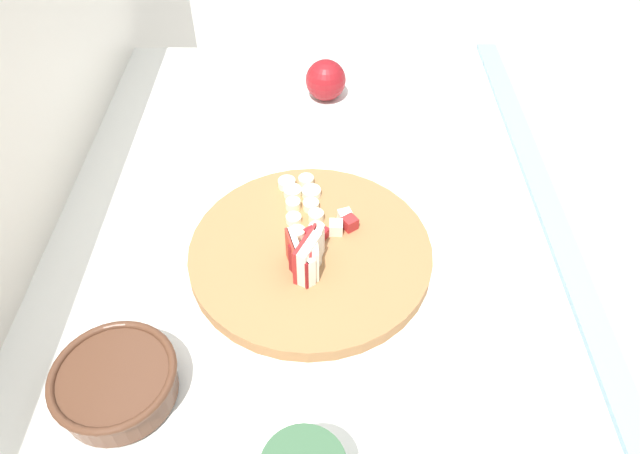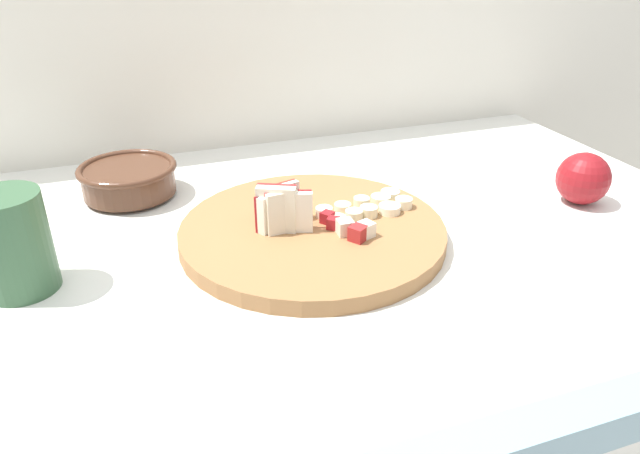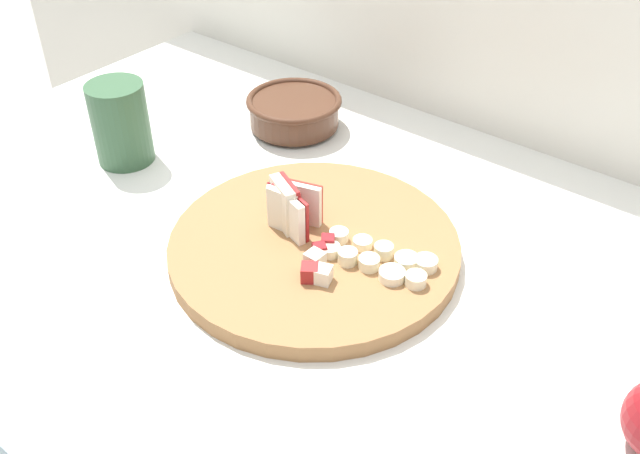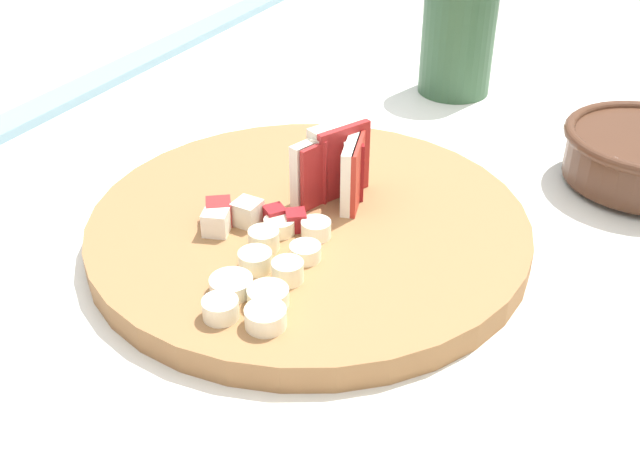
# 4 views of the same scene
# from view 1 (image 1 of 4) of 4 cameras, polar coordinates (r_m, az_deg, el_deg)

# --- Properties ---
(tiled_countertop) EXTENTS (1.23, 0.78, 0.91)m
(tiled_countertop) POSITION_cam_1_polar(r_m,az_deg,el_deg) (1.22, -0.64, -17.51)
(tiled_countertop) COLOR silver
(tiled_countertop) RESTS_ON ground
(tile_backsplash) EXTENTS (2.40, 0.04, 1.36)m
(tile_backsplash) POSITION_cam_1_polar(r_m,az_deg,el_deg) (1.11, -23.00, -10.85)
(tile_backsplash) COLOR silver
(tile_backsplash) RESTS_ON ground
(cutting_board) EXTENTS (0.35, 0.35, 0.02)m
(cutting_board) POSITION_cam_1_polar(r_m,az_deg,el_deg) (0.84, -0.88, -2.52)
(cutting_board) COLOR olive
(cutting_board) RESTS_ON tiled_countertop
(apple_wedge_fan) EXTENTS (0.07, 0.05, 0.06)m
(apple_wedge_fan) POSITION_cam_1_polar(r_m,az_deg,el_deg) (0.78, -1.37, -2.94)
(apple_wedge_fan) COLOR #A32323
(apple_wedge_fan) RESTS_ON cutting_board
(apple_dice_pile) EXTENTS (0.06, 0.08, 0.02)m
(apple_dice_pile) POSITION_cam_1_polar(r_m,az_deg,el_deg) (0.85, 1.65, 0.18)
(apple_dice_pile) COLOR beige
(apple_dice_pile) RESTS_ON cutting_board
(banana_slice_rows) EXTENTS (0.14, 0.07, 0.02)m
(banana_slice_rows) POSITION_cam_1_polar(r_m,az_deg,el_deg) (0.89, -1.74, 2.35)
(banana_slice_rows) COLOR #F4EAC6
(banana_slice_rows) RESTS_ON cutting_board
(ceramic_bowl) EXTENTS (0.15, 0.15, 0.05)m
(ceramic_bowl) POSITION_cam_1_polar(r_m,az_deg,el_deg) (0.74, -19.28, -14.09)
(ceramic_bowl) COLOR #4C2D1E
(ceramic_bowl) RESTS_ON tiled_countertop
(whole_apple) EXTENTS (0.08, 0.08, 0.08)m
(whole_apple) POSITION_cam_1_polar(r_m,az_deg,el_deg) (1.14, 0.56, 14.15)
(whole_apple) COLOR maroon
(whole_apple) RESTS_ON tiled_countertop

